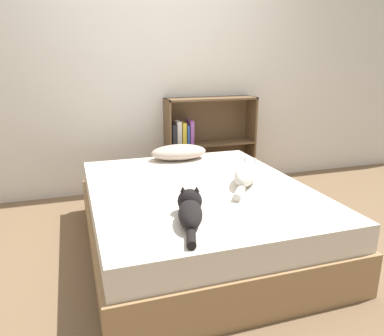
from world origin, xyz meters
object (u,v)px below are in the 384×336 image
(cat_dark, at_px, (190,210))
(bookshelf, at_px, (205,141))
(cat_light, at_px, (247,173))
(bed, at_px, (198,216))
(pillow, at_px, (179,152))

(cat_dark, distance_m, bookshelf, 1.97)
(cat_light, xyz_separation_m, bookshelf, (0.15, 1.31, -0.03))
(bed, relative_size, pillow, 3.75)
(pillow, height_order, cat_light, cat_light)
(cat_light, bearing_deg, pillow, 54.74)
(bed, distance_m, bookshelf, 1.41)
(bed, bearing_deg, cat_light, -3.85)
(cat_light, xyz_separation_m, cat_dark, (-0.61, -0.51, -0.01))
(pillow, relative_size, cat_dark, 0.97)
(bed, distance_m, cat_dark, 0.66)
(cat_light, bearing_deg, cat_dark, 164.93)
(bed, xyz_separation_m, cat_light, (0.37, -0.03, 0.31))
(bed, height_order, cat_light, cat_light)
(cat_light, relative_size, bookshelf, 0.59)
(bed, relative_size, bookshelf, 1.99)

